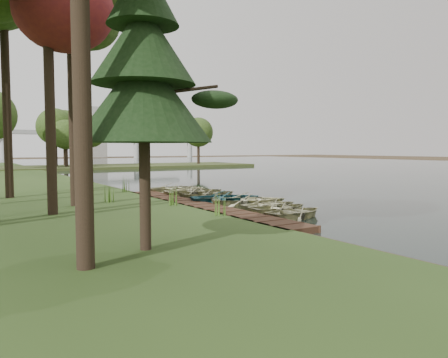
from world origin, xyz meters
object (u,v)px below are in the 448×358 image
boardwalk (199,207)px  pine_tree (143,68)px  rowboat_1 (279,206)px  rowboat_2 (271,204)px  stored_rowboat (83,184)px  rowboat_0 (296,210)px

boardwalk → pine_tree: (-6.12, -8.12, 5.23)m
rowboat_1 → rowboat_2: rowboat_2 is taller
rowboat_1 → rowboat_2: 0.99m
stored_rowboat → rowboat_0: bearing=-140.5°
boardwalk → stored_rowboat: bearing=104.2°
rowboat_2 → stored_rowboat: size_ratio=0.88×
rowboat_0 → stored_rowboat: size_ratio=0.86×
rowboat_0 → rowboat_2: 2.54m
stored_rowboat → pine_tree: 20.51m
rowboat_0 → boardwalk: bearing=18.6°
boardwalk → pine_tree: size_ratio=1.97×
boardwalk → rowboat_0: rowboat_0 is taller
rowboat_0 → rowboat_1: (0.27, 1.52, 0.00)m
rowboat_0 → rowboat_2: size_ratio=0.98×
rowboat_1 → rowboat_2: (0.23, 0.97, 0.00)m
rowboat_0 → stored_rowboat: stored_rowboat is taller
rowboat_1 → stored_rowboat: (-5.59, 14.88, 0.30)m
boardwalk → rowboat_2: size_ratio=4.91×
rowboat_2 → stored_rowboat: 15.09m
rowboat_2 → pine_tree: size_ratio=0.40×
rowboat_2 → pine_tree: 11.82m
rowboat_0 → stored_rowboat: bearing=10.3°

